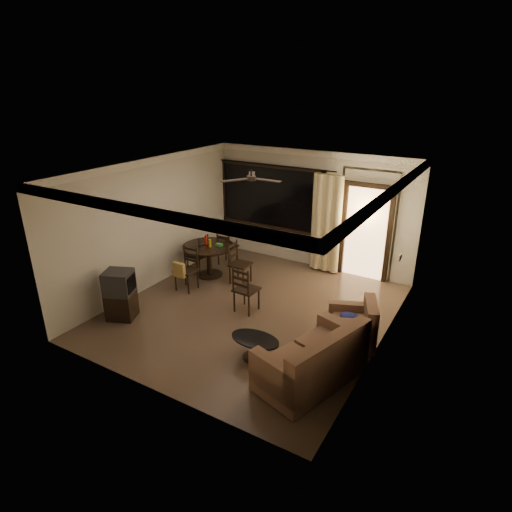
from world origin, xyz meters
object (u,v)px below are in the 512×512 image
Objects in this scene: dining_chair_north at (228,253)px; side_chair at (246,297)px; dining_chair_east at (240,271)px; armchair at (354,327)px; coffee_table at (255,345)px; sofa at (314,362)px; tv_cabinet at (120,295)px; dining_chair_south at (186,277)px; dining_table at (209,252)px; dining_chair_west at (198,262)px.

dining_chair_north is 0.98× the size of side_chair.
dining_chair_east is 1.28m from side_chair.
armchair is 1.20× the size of coffee_table.
sofa is 2.21× the size of coffee_table.
tv_cabinet is 2.40m from side_chair.
tv_cabinet reaches higher than coffee_table.
tv_cabinet is (-0.30, -1.57, 0.18)m from dining_chair_south.
armchair is at bearing -177.86° from side_chair.
coffee_table is (1.75, -2.27, -0.04)m from dining_chair_east.
dining_table is 1.25× the size of dining_chair_south.
dining_chair_east is (0.83, 0.02, -0.30)m from dining_table.
sofa is (3.64, -1.49, 0.05)m from dining_chair_south.
armchair is at bearing -110.56° from dining_chair_east.
tv_cabinet is at bearing 154.05° from dining_chair_east.
dining_chair_north is at bearing -44.27° from side_chair.
dining_table is 1.25× the size of dining_chair_north.
tv_cabinet reaches higher than dining_chair_west.
dining_chair_west is 0.90m from dining_chair_south.
tv_cabinet is at bearing -102.31° from dining_chair_south.
side_chair is (1.65, -1.77, 0.01)m from dining_chair_north.
tv_cabinet reaches higher than dining_table.
dining_table reaches higher than armchair.
dining_table reaches higher than coffee_table.
dining_chair_north is 2.42m from side_chair.
dining_table is 2.45m from tv_cabinet.
side_chair is at bearing 163.29° from sofa.
dining_chair_south is (0.32, -0.84, 0.02)m from dining_chair_west.
dining_chair_east is 2.87m from coffee_table.
sofa reaches higher than coffee_table.
sofa is at bearing -131.41° from dining_chair_east.
dining_table is at bearing 59.64° from tv_cabinet.
dining_table is 4.35m from sofa.
side_chair is (1.61, -0.13, -0.02)m from dining_chair_south.
side_chair is (1.63, -0.99, -0.30)m from dining_table.
dining_chair_north is 0.51× the size of sofa.
armchair is (3.83, -1.02, -0.26)m from dining_table.
dining_table is at bearing 92.83° from dining_chair_west.
coffee_table is (2.57, -1.40, -0.06)m from dining_chair_south.
dining_chair_south is at bearing -88.62° from dining_table.
dining_chair_north is (-0.86, 0.76, 0.00)m from dining_chair_east.
dining_table is at bearing 89.89° from dining_chair_south.
side_chair is at bearing 127.23° from coffee_table.
dining_chair_west is at bearing 69.34° from dining_chair_north.
side_chair is (-2.03, 1.35, -0.07)m from sofa.
dining_table is 1.25× the size of dining_chair_west.
coffee_table is at bearing -41.04° from dining_table.
dining_chair_east is at bearing 157.05° from sofa.
side_chair is (-0.96, 1.26, 0.04)m from coffee_table.
dining_chair_west is 0.51× the size of sofa.
dining_chair_east is 3.17m from armchair.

